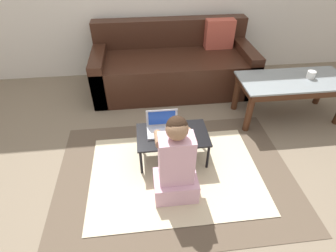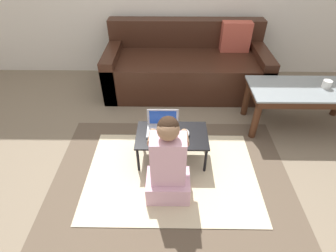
% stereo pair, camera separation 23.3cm
% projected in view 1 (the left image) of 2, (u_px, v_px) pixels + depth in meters
% --- Properties ---
extents(ground_plane, '(16.00, 16.00, 0.00)m').
position_uv_depth(ground_plane, '(165.00, 158.00, 2.51)').
color(ground_plane, '#7F705B').
extents(area_rug, '(2.08, 1.46, 0.01)m').
position_uv_depth(area_rug, '(175.00, 173.00, 2.35)').
color(area_rug, brown).
rests_on(area_rug, ground_plane).
extents(couch, '(1.99, 0.89, 0.82)m').
position_uv_depth(couch, '(173.00, 66.00, 3.39)').
color(couch, '#381E14').
rests_on(couch, ground_plane).
extents(coffee_table, '(1.15, 0.52, 0.47)m').
position_uv_depth(coffee_table, '(293.00, 86.00, 2.79)').
color(coffee_table, gray).
rests_on(coffee_table, ground_plane).
extents(laptop_desk, '(0.64, 0.38, 0.29)m').
position_uv_depth(laptop_desk, '(173.00, 137.00, 2.35)').
color(laptop_desk, black).
rests_on(laptop_desk, ground_plane).
extents(laptop, '(0.28, 0.18, 0.19)m').
position_uv_depth(laptop, '(163.00, 128.00, 2.34)').
color(laptop, '#B7BCC6').
rests_on(laptop, laptop_desk).
extents(computer_mouse, '(0.06, 0.11, 0.04)m').
position_uv_depth(computer_mouse, '(186.00, 132.00, 2.33)').
color(computer_mouse, silver).
rests_on(computer_mouse, laptop_desk).
extents(person_seated, '(0.35, 0.35, 0.78)m').
position_uv_depth(person_seated, '(176.00, 165.00, 1.98)').
color(person_seated, '#E5B2CC').
rests_on(person_seated, ground_plane).
extents(cup_on_table, '(0.09, 0.09, 0.08)m').
position_uv_depth(cup_on_table, '(311.00, 75.00, 2.75)').
color(cup_on_table, white).
rests_on(cup_on_table, coffee_table).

